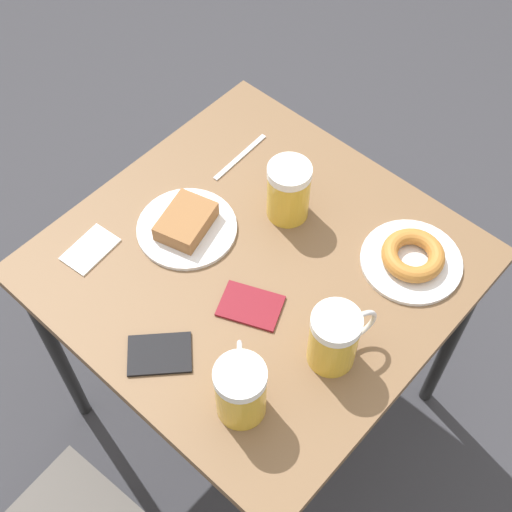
# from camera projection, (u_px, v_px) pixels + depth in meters

# --- Properties ---
(ground_plane) EXTENTS (8.00, 8.00, 0.00)m
(ground_plane) POSITION_uv_depth(u_px,v_px,m) (256.00, 402.00, 2.16)
(ground_plane) COLOR #333338
(table) EXTENTS (0.82, 0.81, 0.76)m
(table) POSITION_uv_depth(u_px,v_px,m) (256.00, 280.00, 1.60)
(table) COLOR brown
(table) RESTS_ON ground_plane
(plate_with_cake) EXTENTS (0.22, 0.22, 0.05)m
(plate_with_cake) POSITION_uv_depth(u_px,v_px,m) (187.00, 225.00, 1.57)
(plate_with_cake) COLOR silver
(plate_with_cake) RESTS_ON table
(plate_with_donut) EXTENTS (0.22, 0.22, 0.05)m
(plate_with_donut) POSITION_uv_depth(u_px,v_px,m) (412.00, 258.00, 1.52)
(plate_with_donut) COLOR silver
(plate_with_donut) RESTS_ON table
(beer_mug_left) EXTENTS (0.10, 0.14, 0.15)m
(beer_mug_left) POSITION_uv_depth(u_px,v_px,m) (335.00, 338.00, 1.35)
(beer_mug_left) COLOR gold
(beer_mug_left) RESTS_ON table
(beer_mug_center) EXTENTS (0.12, 0.12, 0.15)m
(beer_mug_center) POSITION_uv_depth(u_px,v_px,m) (241.00, 389.00, 1.29)
(beer_mug_center) COLOR gold
(beer_mug_center) RESTS_ON table
(beer_mug_right) EXTENTS (0.13, 0.12, 0.15)m
(beer_mug_right) POSITION_uv_depth(u_px,v_px,m) (288.00, 190.00, 1.55)
(beer_mug_right) COLOR gold
(beer_mug_right) RESTS_ON table
(napkin_folded) EXTENTS (0.09, 0.12, 0.00)m
(napkin_folded) POSITION_uv_depth(u_px,v_px,m) (90.00, 249.00, 1.55)
(napkin_folded) COLOR white
(napkin_folded) RESTS_ON table
(fork) EXTENTS (0.02, 0.18, 0.00)m
(fork) POSITION_uv_depth(u_px,v_px,m) (240.00, 157.00, 1.71)
(fork) COLOR silver
(fork) RESTS_ON table
(passport_near_edge) EXTENTS (0.15, 0.15, 0.01)m
(passport_near_edge) POSITION_uv_depth(u_px,v_px,m) (160.00, 354.00, 1.41)
(passport_near_edge) COLOR black
(passport_near_edge) RESTS_ON table
(passport_far_edge) EXTENTS (0.15, 0.13, 0.01)m
(passport_far_edge) POSITION_uv_depth(u_px,v_px,m) (251.00, 306.00, 1.47)
(passport_far_edge) COLOR maroon
(passport_far_edge) RESTS_ON table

